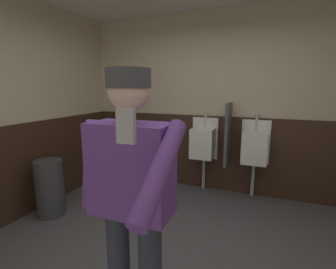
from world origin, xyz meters
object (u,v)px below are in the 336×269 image
urinal_left (203,143)px  person (131,191)px  urinal_middle (255,147)px  trash_bin (50,188)px  cell_phone (126,126)px

urinal_left → person: (0.18, -2.47, 0.25)m
urinal_left → urinal_middle: size_ratio=1.00×
urinal_left → trash_bin: (-1.61, -1.46, -0.42)m
urinal_left → cell_phone: size_ratio=11.27×
cell_phone → trash_bin: size_ratio=0.15×
person → trash_bin: bearing=150.4°
cell_phone → urinal_middle: bearing=81.8°
cell_phone → trash_bin: (-2.08, 1.52, -1.14)m
trash_bin → urinal_left: bearing=42.1°
cell_phone → urinal_left: bearing=96.1°
person → cell_phone: 0.75m
urinal_left → trash_bin: urinal_left is taller
urinal_left → trash_bin: size_ratio=1.72×
urinal_middle → trash_bin: bearing=-148.3°
urinal_middle → trash_bin: urinal_middle is taller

